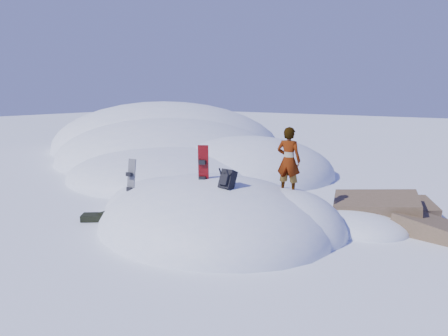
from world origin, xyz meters
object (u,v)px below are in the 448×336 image
Objects in this scene: snowboard_red at (203,172)px; snowboard_dark at (131,183)px; backpack at (227,179)px; person at (289,160)px.

snowboard_red reaches higher than snowboard_dark.
snowboard_red is 1.03m from backpack.
snowboard_red is 0.85× the size of person.
backpack reaches higher than snowboard_dark.
backpack is at bearing -0.36° from snowboard_dark.
snowboard_red is at bearing 6.82° from snowboard_dark.
snowboard_dark is 4.82m from person.
backpack is (3.46, 0.15, 0.51)m from snowboard_dark.
snowboard_red is 1.03× the size of snowboard_dark.
snowboard_red is at bearing 26.65° from person.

